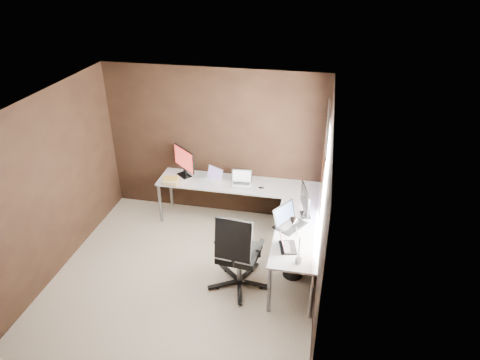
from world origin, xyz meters
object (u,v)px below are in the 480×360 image
Objects in this scene: drawer_pedestal at (295,224)px; book_stack at (171,181)px; laptop_black_small at (286,245)px; office_chair at (238,265)px; desk_lamp at (295,234)px; monitor_right at (305,201)px; laptop_silver at (241,181)px; laptop_white at (213,178)px; monitor_left at (184,161)px; laptop_black_big at (288,221)px; wastebasket at (293,265)px.

book_stack is at bearing 175.80° from drawer_pedestal.
office_chair reaches higher than laptop_black_small.
desk_lamp is (0.11, -0.18, 0.31)m from laptop_black_small.
laptop_silver is (-1.05, 0.72, -0.19)m from monitor_right.
desk_lamp is (1.46, -1.72, 0.31)m from laptop_white.
laptop_black_small is 1.19× the size of book_stack.
drawer_pedestal is 1.23× the size of monitor_left.
book_stack is 0.23× the size of office_chair.
laptop_black_small is 0.74m from office_chair.
office_chair is at bearing 120.99° from monitor_right.
laptop_black_big is (1.82, -1.08, -0.21)m from monitor_left.
laptop_white is 0.66× the size of desk_lamp.
office_chair is (0.74, -1.55, -0.43)m from laptop_white.
desk_lamp reaches higher than monitor_right.
drawer_pedestal is at bearing 14.11° from laptop_white.
laptop_silver is 0.60× the size of desk_lamp.
laptop_black_big is at bearing 106.49° from desk_lamp.
monitor_left is at bearing 170.12° from laptop_silver.
wastebasket is at bearing 33.20° from office_chair.
wastebasket is (0.71, 0.37, -0.18)m from office_chair.
drawer_pedestal is 1.35m from office_chair.
desk_lamp is 1.05m from office_chair.
book_stack reaches higher than wastebasket.
drawer_pedestal is 2.07m from monitor_left.
monitor_right is at bearing 2.77° from laptop_white.
desk_lamp is at bearing -2.00° from monitor_left.
laptop_black_big is 1.57× the size of wastebasket.
laptop_black_big is at bearing -8.67° from laptop_white.
book_stack is (-1.12, -0.19, -0.01)m from laptop_silver.
wastebasket is at bearing -28.05° from laptop_black_small.
desk_lamp is (0.07, -1.36, 0.79)m from drawer_pedestal.
drawer_pedestal reaches higher than wastebasket.
monitor_right is at bearing 91.67° from desk_lamp.
monitor_right reaches higher than book_stack.
laptop_white is (-1.40, 0.37, 0.48)m from drawer_pedestal.
drawer_pedestal is at bearing 4.23° from monitor_right.
laptop_white is (-1.53, 0.75, -0.20)m from monitor_right.
wastebasket is at bearing -86.41° from drawer_pedestal.
desk_lamp is (0.14, -0.71, 0.30)m from laptop_black_big.
laptop_white is at bearing 140.93° from wastebasket.
drawer_pedestal is 0.78m from monitor_right.
wastebasket is (0.12, -0.16, -0.62)m from laptop_black_big.
monitor_left is 1.42× the size of laptop_silver.
monitor_right is 1.53× the size of wastebasket.
office_chair is at bearing -84.28° from laptop_silver.
monitor_right is at bearing 51.11° from office_chair.
desk_lamp reaches higher than book_stack.
laptop_silver reaches higher than laptop_white.
office_chair is (-0.58, -0.53, -0.44)m from laptop_black_big.
laptop_white is 0.32× the size of office_chair.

